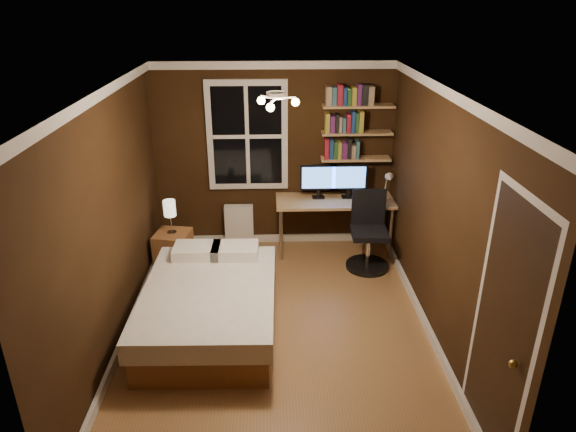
{
  "coord_description": "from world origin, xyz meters",
  "views": [
    {
      "loc": [
        -0.05,
        -4.54,
        3.27
      ],
      "look_at": [
        0.13,
        0.45,
        1.1
      ],
      "focal_mm": 32.0,
      "sensor_mm": 36.0,
      "label": 1
    }
  ],
  "objects_px": {
    "desk_lamp": "(387,185)",
    "office_chair": "(368,239)",
    "radiator": "(239,225)",
    "bed": "(210,306)",
    "bedside_lamp": "(170,217)",
    "nightstand": "(174,251)",
    "desk": "(335,204)",
    "monitor_left": "(319,182)",
    "monitor_right": "(348,181)"
  },
  "relations": [
    {
      "from": "desk_lamp",
      "to": "nightstand",
      "type": "bearing_deg",
      "value": -171.65
    },
    {
      "from": "monitor_left",
      "to": "monitor_right",
      "type": "bearing_deg",
      "value": 0.0
    },
    {
      "from": "bedside_lamp",
      "to": "nightstand",
      "type": "bearing_deg",
      "value": 0.0
    },
    {
      "from": "bed",
      "to": "bedside_lamp",
      "type": "bearing_deg",
      "value": 116.08
    },
    {
      "from": "monitor_right",
      "to": "bedside_lamp",
      "type": "bearing_deg",
      "value": -166.29
    },
    {
      "from": "desk_lamp",
      "to": "office_chair",
      "type": "relative_size",
      "value": 0.44
    },
    {
      "from": "desk",
      "to": "desk_lamp",
      "type": "relative_size",
      "value": 3.56
    },
    {
      "from": "desk_lamp",
      "to": "monitor_left",
      "type": "bearing_deg",
      "value": 170.37
    },
    {
      "from": "nightstand",
      "to": "office_chair",
      "type": "distance_m",
      "value": 2.49
    },
    {
      "from": "desk_lamp",
      "to": "desk",
      "type": "bearing_deg",
      "value": 173.88
    },
    {
      "from": "desk",
      "to": "office_chair",
      "type": "xyz_separation_m",
      "value": [
        0.39,
        -0.47,
        -0.3
      ]
    },
    {
      "from": "bedside_lamp",
      "to": "radiator",
      "type": "bearing_deg",
      "value": 40.57
    },
    {
      "from": "monitor_right",
      "to": "radiator",
      "type": "bearing_deg",
      "value": 175.1
    },
    {
      "from": "desk_lamp",
      "to": "radiator",
      "type": "bearing_deg",
      "value": 171.99
    },
    {
      "from": "nightstand",
      "to": "desk",
      "type": "xyz_separation_m",
      "value": [
        2.1,
        0.48,
        0.43
      ]
    },
    {
      "from": "nightstand",
      "to": "desk_lamp",
      "type": "xyz_separation_m",
      "value": [
        2.77,
        0.41,
        0.71
      ]
    },
    {
      "from": "monitor_right",
      "to": "bed",
      "type": "bearing_deg",
      "value": -132.5
    },
    {
      "from": "bedside_lamp",
      "to": "radiator",
      "type": "relative_size",
      "value": 0.74
    },
    {
      "from": "radiator",
      "to": "office_chair",
      "type": "bearing_deg",
      "value": -21.9
    },
    {
      "from": "desk",
      "to": "monitor_right",
      "type": "height_order",
      "value": "monitor_right"
    },
    {
      "from": "bedside_lamp",
      "to": "monitor_right",
      "type": "distance_m",
      "value": 2.36
    },
    {
      "from": "bedside_lamp",
      "to": "desk",
      "type": "distance_m",
      "value": 2.15
    },
    {
      "from": "bed",
      "to": "bedside_lamp",
      "type": "xyz_separation_m",
      "value": [
        -0.59,
        1.28,
        0.46
      ]
    },
    {
      "from": "bedside_lamp",
      "to": "monitor_right",
      "type": "relative_size",
      "value": 0.87
    },
    {
      "from": "nightstand",
      "to": "bedside_lamp",
      "type": "height_order",
      "value": "bedside_lamp"
    },
    {
      "from": "desk_lamp",
      "to": "bedside_lamp",
      "type": "bearing_deg",
      "value": -171.65
    },
    {
      "from": "nightstand",
      "to": "office_chair",
      "type": "bearing_deg",
      "value": 9.71
    },
    {
      "from": "bed",
      "to": "monitor_right",
      "type": "height_order",
      "value": "monitor_right"
    },
    {
      "from": "bed",
      "to": "radiator",
      "type": "xyz_separation_m",
      "value": [
        0.2,
        1.97,
        0.02
      ]
    },
    {
      "from": "bedside_lamp",
      "to": "monitor_right",
      "type": "bearing_deg",
      "value": 13.71
    },
    {
      "from": "nightstand",
      "to": "radiator",
      "type": "bearing_deg",
      "value": 50.16
    },
    {
      "from": "radiator",
      "to": "desk_lamp",
      "type": "distance_m",
      "value": 2.1
    },
    {
      "from": "desk",
      "to": "bedside_lamp",
      "type": "bearing_deg",
      "value": -167.17
    },
    {
      "from": "desk",
      "to": "monitor_left",
      "type": "relative_size",
      "value": 3.15
    },
    {
      "from": "monitor_left",
      "to": "radiator",
      "type": "bearing_deg",
      "value": 173.32
    },
    {
      "from": "desk",
      "to": "nightstand",
      "type": "bearing_deg",
      "value": -167.17
    },
    {
      "from": "radiator",
      "to": "monitor_left",
      "type": "height_order",
      "value": "monitor_left"
    },
    {
      "from": "nightstand",
      "to": "desk_lamp",
      "type": "height_order",
      "value": "desk_lamp"
    },
    {
      "from": "desk",
      "to": "monitor_right",
      "type": "bearing_deg",
      "value": 23.36
    },
    {
      "from": "bedside_lamp",
      "to": "monitor_right",
      "type": "height_order",
      "value": "monitor_right"
    },
    {
      "from": "monitor_left",
      "to": "monitor_right",
      "type": "xyz_separation_m",
      "value": [
        0.4,
        0.0,
        0.0
      ]
    },
    {
      "from": "bed",
      "to": "monitor_right",
      "type": "xyz_separation_m",
      "value": [
        1.69,
        1.84,
        0.71
      ]
    },
    {
      "from": "bed",
      "to": "desk_lamp",
      "type": "bearing_deg",
      "value": 39.13
    },
    {
      "from": "bed",
      "to": "office_chair",
      "type": "xyz_separation_m",
      "value": [
        1.89,
        1.29,
        0.11
      ]
    },
    {
      "from": "monitor_left",
      "to": "office_chair",
      "type": "relative_size",
      "value": 0.5
    },
    {
      "from": "radiator",
      "to": "desk_lamp",
      "type": "bearing_deg",
      "value": -8.01
    },
    {
      "from": "bedside_lamp",
      "to": "office_chair",
      "type": "relative_size",
      "value": 0.43
    },
    {
      "from": "monitor_left",
      "to": "desk_lamp",
      "type": "height_order",
      "value": "monitor_left"
    },
    {
      "from": "monitor_right",
      "to": "office_chair",
      "type": "height_order",
      "value": "monitor_right"
    },
    {
      "from": "office_chair",
      "to": "radiator",
      "type": "bearing_deg",
      "value": 160.35
    }
  ]
}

